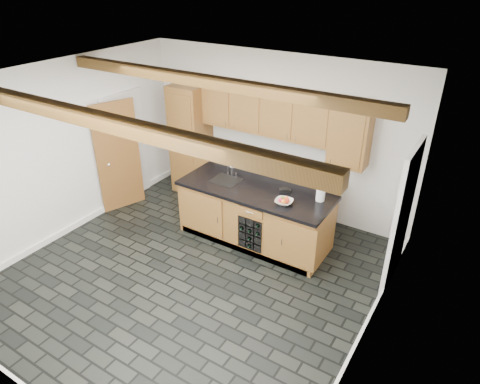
{
  "coord_description": "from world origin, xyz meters",
  "views": [
    {
      "loc": [
        3.23,
        -3.81,
        4.03
      ],
      "look_at": [
        0.33,
        0.8,
        1.11
      ],
      "focal_mm": 32.0,
      "sensor_mm": 36.0,
      "label": 1
    }
  ],
  "objects_px": {
    "kitchen_scale": "(285,190)",
    "fruit_bowl": "(284,202)",
    "paper_towel": "(321,192)",
    "island": "(255,215)"
  },
  "relations": [
    {
      "from": "paper_towel",
      "to": "island",
      "type": "bearing_deg",
      "value": -167.99
    },
    {
      "from": "kitchen_scale",
      "to": "fruit_bowl",
      "type": "height_order",
      "value": "fruit_bowl"
    },
    {
      "from": "island",
      "to": "fruit_bowl",
      "type": "xyz_separation_m",
      "value": [
        0.58,
        -0.17,
        0.5
      ]
    },
    {
      "from": "island",
      "to": "kitchen_scale",
      "type": "height_order",
      "value": "kitchen_scale"
    },
    {
      "from": "kitchen_scale",
      "to": "paper_towel",
      "type": "height_order",
      "value": "paper_towel"
    },
    {
      "from": "fruit_bowl",
      "to": "paper_towel",
      "type": "xyz_separation_m",
      "value": [
        0.41,
        0.38,
        0.11
      ]
    },
    {
      "from": "fruit_bowl",
      "to": "paper_towel",
      "type": "bearing_deg",
      "value": 42.73
    },
    {
      "from": "paper_towel",
      "to": "kitchen_scale",
      "type": "bearing_deg",
      "value": -177.31
    },
    {
      "from": "island",
      "to": "paper_towel",
      "type": "distance_m",
      "value": 1.18
    },
    {
      "from": "island",
      "to": "paper_towel",
      "type": "xyz_separation_m",
      "value": [
        0.99,
        0.21,
        0.6
      ]
    }
  ]
}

